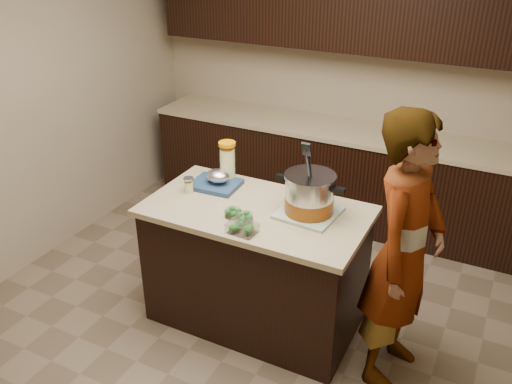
# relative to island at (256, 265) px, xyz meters

# --- Properties ---
(ground_plane) EXTENTS (4.00, 4.00, 0.00)m
(ground_plane) POSITION_rel_island_xyz_m (0.00, 0.00, -0.45)
(ground_plane) COLOR brown
(ground_plane) RESTS_ON ground
(room_shell) EXTENTS (4.04, 4.04, 2.72)m
(room_shell) POSITION_rel_island_xyz_m (0.00, 0.00, 1.26)
(room_shell) COLOR tan
(room_shell) RESTS_ON ground
(back_cabinets) EXTENTS (3.60, 0.63, 2.33)m
(back_cabinets) POSITION_rel_island_xyz_m (0.00, 1.74, 0.49)
(back_cabinets) COLOR black
(back_cabinets) RESTS_ON ground
(island) EXTENTS (1.46, 0.81, 0.90)m
(island) POSITION_rel_island_xyz_m (0.00, 0.00, 0.00)
(island) COLOR black
(island) RESTS_ON ground
(dish_towel) EXTENTS (0.39, 0.39, 0.02)m
(dish_towel) POSITION_rel_island_xyz_m (0.33, 0.08, 0.46)
(dish_towel) COLOR #598562
(dish_towel) RESTS_ON island
(stock_pot) EXTENTS (0.46, 0.34, 0.47)m
(stock_pot) POSITION_rel_island_xyz_m (0.33, 0.08, 0.58)
(stock_pot) COLOR #B7B7BC
(stock_pot) RESTS_ON dish_towel
(lemonade_pitcher) EXTENTS (0.14, 0.14, 0.29)m
(lemonade_pitcher) POSITION_rel_island_xyz_m (-0.37, 0.28, 0.58)
(lemonade_pitcher) COLOR #E4E08B
(lemonade_pitcher) RESTS_ON island
(mason_jar) EXTENTS (0.08, 0.08, 0.12)m
(mason_jar) POSITION_rel_island_xyz_m (-0.52, 0.00, 0.50)
(mason_jar) COLOR #E4E08B
(mason_jar) RESTS_ON island
(broccoli_tub_left) EXTENTS (0.14, 0.14, 0.05)m
(broccoli_tub_left) POSITION_rel_island_xyz_m (-0.08, -0.16, 0.47)
(broccoli_tub_left) COLOR silver
(broccoli_tub_left) RESTS_ON island
(broccoli_tub_right) EXTENTS (0.13, 0.13, 0.05)m
(broccoli_tub_right) POSITION_rel_island_xyz_m (0.01, -0.18, 0.47)
(broccoli_tub_right) COLOR silver
(broccoli_tub_right) RESTS_ON island
(broccoli_tub_rect) EXTENTS (0.18, 0.14, 0.06)m
(broccoli_tub_rect) POSITION_rel_island_xyz_m (0.06, -0.31, 0.48)
(broccoli_tub_rect) COLOR silver
(broccoli_tub_rect) RESTS_ON island
(blue_tray) EXTENTS (0.34, 0.28, 0.13)m
(blue_tray) POSITION_rel_island_xyz_m (-0.39, 0.16, 0.49)
(blue_tray) COLOR navy
(blue_tray) RESTS_ON island
(person) EXTENTS (0.51, 0.69, 1.74)m
(person) POSITION_rel_island_xyz_m (0.98, -0.05, 0.42)
(person) COLOR gray
(person) RESTS_ON ground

